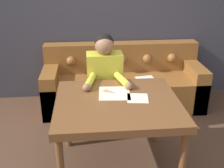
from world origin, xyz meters
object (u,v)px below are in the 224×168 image
at_px(person, 105,86).
at_px(scissors, 110,92).
at_px(couch, 123,84).
at_px(dining_table, 117,108).

bearing_deg(person, scissors, -87.42).
xyz_separation_m(couch, scissors, (-0.28, -1.20, 0.45)).
bearing_deg(dining_table, person, 96.28).
distance_m(dining_table, couch, 1.45).
distance_m(couch, person, 0.86).
bearing_deg(dining_table, scissors, 105.47).
bearing_deg(couch, scissors, -103.34).
height_order(person, scissors, person).
height_order(couch, scissors, couch).
relative_size(dining_table, person, 0.91).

